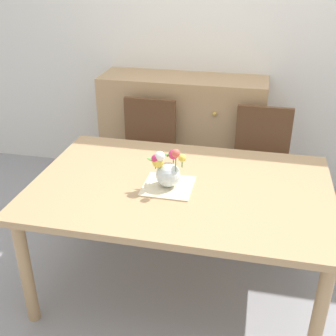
{
  "coord_description": "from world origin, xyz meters",
  "views": [
    {
      "loc": [
        0.39,
        -2.09,
        1.92
      ],
      "look_at": [
        -0.07,
        -0.04,
        0.85
      ],
      "focal_mm": 45.13,
      "sensor_mm": 36.0,
      "label": 1
    }
  ],
  "objects_px": {
    "dresser": "(182,133)",
    "chair_left": "(147,148)",
    "chair_right": "(261,159)",
    "flower_vase": "(167,170)",
    "dining_table": "(181,195)"
  },
  "relations": [
    {
      "from": "flower_vase",
      "to": "dining_table",
      "type": "bearing_deg",
      "value": 33.57
    },
    {
      "from": "dining_table",
      "to": "chair_left",
      "type": "relative_size",
      "value": 1.91
    },
    {
      "from": "dresser",
      "to": "flower_vase",
      "type": "xyz_separation_m",
      "value": [
        0.17,
        -1.38,
        0.34
      ]
    },
    {
      "from": "dresser",
      "to": "flower_vase",
      "type": "height_order",
      "value": "dresser"
    },
    {
      "from": "chair_left",
      "to": "chair_right",
      "type": "xyz_separation_m",
      "value": [
        0.9,
        0.0,
        0.0
      ]
    },
    {
      "from": "chair_right",
      "to": "flower_vase",
      "type": "relative_size",
      "value": 3.57
    },
    {
      "from": "chair_right",
      "to": "dresser",
      "type": "distance_m",
      "value": 0.81
    },
    {
      "from": "chair_left",
      "to": "chair_right",
      "type": "distance_m",
      "value": 0.9
    },
    {
      "from": "dining_table",
      "to": "flower_vase",
      "type": "xyz_separation_m",
      "value": [
        -0.07,
        -0.05,
        0.18
      ]
    },
    {
      "from": "dresser",
      "to": "chair_right",
      "type": "bearing_deg",
      "value": -31.71
    },
    {
      "from": "dresser",
      "to": "chair_left",
      "type": "bearing_deg",
      "value": -116.08
    },
    {
      "from": "flower_vase",
      "to": "dresser",
      "type": "bearing_deg",
      "value": 97.06
    },
    {
      "from": "dresser",
      "to": "dining_table",
      "type": "bearing_deg",
      "value": -79.73
    },
    {
      "from": "chair_left",
      "to": "dresser",
      "type": "relative_size",
      "value": 0.64
    },
    {
      "from": "chair_right",
      "to": "chair_left",
      "type": "bearing_deg",
      "value": 0.0
    }
  ]
}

